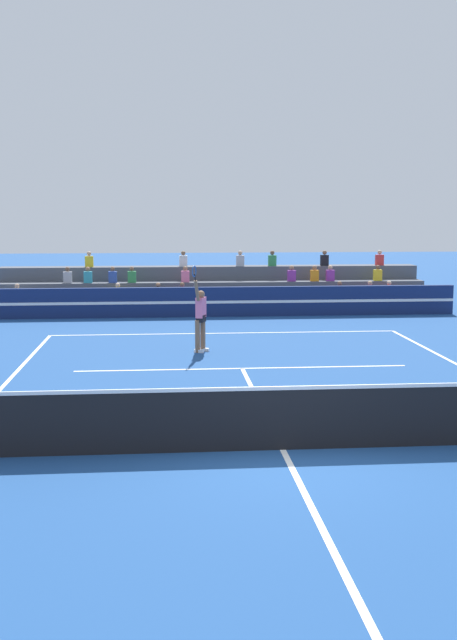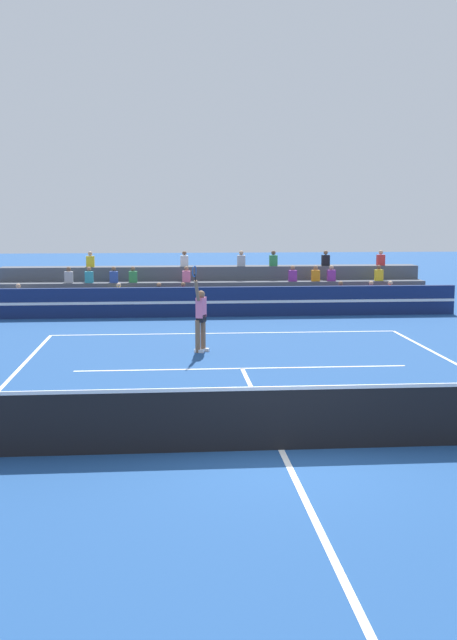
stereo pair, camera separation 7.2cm
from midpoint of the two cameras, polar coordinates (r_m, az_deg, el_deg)
The scene contains 7 objects.
ground_plane at distance 12.39m, azimuth 3.99°, elevation -9.83°, with size 120.00×120.00×0.00m, color navy.
court_lines at distance 12.39m, azimuth 3.99°, elevation -9.82°, with size 11.10×23.90×0.01m.
tennis_net at distance 12.23m, azimuth 4.01°, elevation -7.41°, with size 12.00×0.10×1.10m.
sponsor_banner_wall at distance 27.70m, azimuth -1.01°, elevation 1.40°, with size 18.00×0.26×1.10m.
bleacher_stand at distance 30.20m, azimuth -1.32°, elevation 2.16°, with size 17.03×2.85×2.28m.
tennis_player at distance 20.58m, azimuth -2.25°, elevation 0.26°, with size 0.52×0.96×2.48m.
tennis_ball at distance 13.97m, azimuth -9.84°, elevation -7.70°, with size 0.07×0.07×0.07m, color #C6DB33.
Camera 1 is at (-1.88, -11.64, 3.83)m, focal length 42.00 mm.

